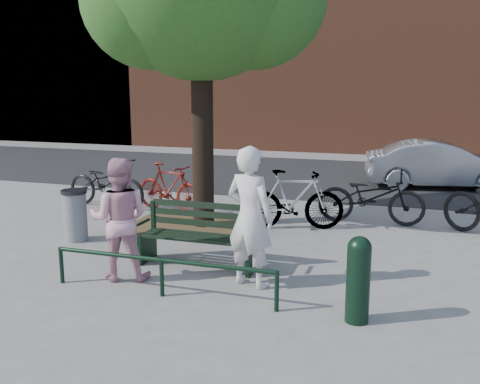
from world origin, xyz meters
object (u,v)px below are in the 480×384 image
(bollard, at_px, (358,276))
(bicycle_c, at_px, (371,197))
(park_bench, at_px, (200,234))
(person_left, at_px, (250,217))
(person_right, at_px, (119,219))
(parked_car, at_px, (440,165))
(litter_bin, at_px, (75,215))

(bollard, bearing_deg, bicycle_c, 92.86)
(park_bench, distance_m, person_left, 1.20)
(person_right, height_order, bollard, person_right)
(park_bench, bearing_deg, person_left, -31.10)
(bicycle_c, distance_m, parked_car, 4.49)
(person_left, relative_size, person_right, 1.11)
(person_left, distance_m, parked_car, 8.56)
(person_left, distance_m, bicycle_c, 4.08)
(bollard, bearing_deg, person_left, 154.96)
(litter_bin, xyz_separation_m, bicycle_c, (4.74, 2.77, 0.08))
(person_right, bearing_deg, bollard, 155.60)
(person_right, bearing_deg, litter_bin, -56.44)
(person_left, bearing_deg, litter_bin, -1.08)
(person_right, distance_m, bollard, 3.30)
(person_left, bearing_deg, person_right, 25.65)
(bollard, height_order, bicycle_c, bicycle_c)
(park_bench, height_order, parked_car, parked_car)
(person_right, distance_m, bicycle_c, 5.15)
(person_right, xyz_separation_m, parked_car, (4.44, 8.42, -0.23))
(person_left, xyz_separation_m, parked_car, (2.66, 8.13, -0.32))
(litter_bin, height_order, bicycle_c, bicycle_c)
(person_right, bearing_deg, parked_car, -135.14)
(bicycle_c, bearing_deg, person_left, 160.68)
(park_bench, relative_size, bicycle_c, 0.86)
(park_bench, xyz_separation_m, bicycle_c, (2.21, 3.29, 0.05))
(person_right, distance_m, parked_car, 9.52)
(person_left, height_order, litter_bin, person_left)
(person_left, relative_size, litter_bin, 2.12)
(bicycle_c, bearing_deg, person_right, 142.55)
(bollard, relative_size, litter_bin, 1.13)
(person_right, relative_size, parked_car, 0.45)
(park_bench, height_order, bicycle_c, bicycle_c)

